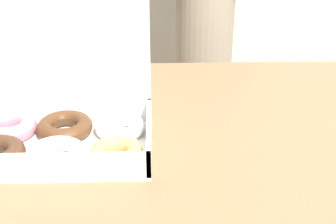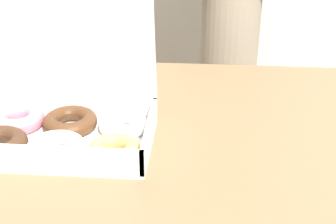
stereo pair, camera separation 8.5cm
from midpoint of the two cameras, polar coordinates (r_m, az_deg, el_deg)
donut_box at (r=0.89m, az=-10.35°, el=-1.40°), size 0.35×0.24×0.26m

